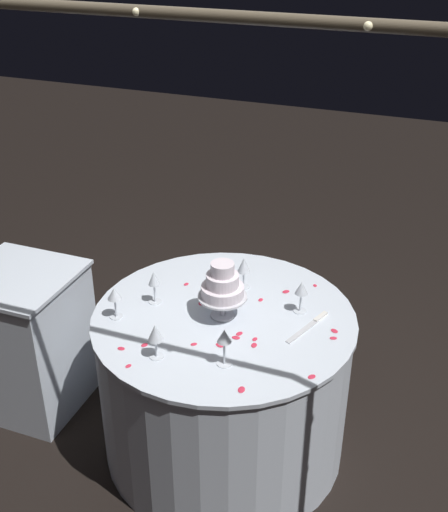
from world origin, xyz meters
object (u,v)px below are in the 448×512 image
object	(u,v)px
tiered_cake	(222,286)
cake_knife	(310,325)
decorative_arch	(167,236)
wine_glass_0	(224,338)
wine_glass_4	(114,295)
wine_glass_5	(301,290)
wine_glass_1	(243,266)
side_table	(27,340)
wine_glass_3	(154,280)
wine_glass_2	(155,334)
main_table	(224,383)

from	to	relation	value
tiered_cake	cake_knife	bearing A→B (deg)	-170.72
decorative_arch	wine_glass_0	bearing A→B (deg)	-118.80
wine_glass_4	wine_glass_5	distance (m)	0.83
cake_knife	wine_glass_1	bearing A→B (deg)	-27.88
decorative_arch	tiered_cake	xyz separation A→B (m)	(0.01, -0.54, -0.51)
side_table	wine_glass_5	size ratio (longest dim) A/B	5.05
decorative_arch	wine_glass_4	xyz separation A→B (m)	(0.45, -0.37, -0.55)
wine_glass_4	cake_knife	world-z (taller)	wine_glass_4
tiered_cake	wine_glass_3	xyz separation A→B (m)	(0.33, 0.00, -0.04)
side_table	wine_glass_3	world-z (taller)	wine_glass_3
wine_glass_2	decorative_arch	bearing A→B (deg)	132.65
wine_glass_0	wine_glass_3	world-z (taller)	wine_glass_0
wine_glass_1	wine_glass_3	world-z (taller)	wine_glass_3
decorative_arch	side_table	xyz separation A→B (m)	(1.09, -0.49, -1.04)
main_table	cake_knife	bearing A→B (deg)	-170.86
decorative_arch	side_table	distance (m)	1.58
wine_glass_2	wine_glass_3	size ratio (longest dim) A/B	0.97
wine_glass_4	wine_glass_1	bearing A→B (deg)	-135.27
decorative_arch	wine_glass_4	world-z (taller)	decorative_arch
decorative_arch	cake_knife	distance (m)	0.97
wine_glass_5	decorative_arch	bearing A→B (deg)	66.27
tiered_cake	cake_knife	distance (m)	0.42
wine_glass_0	side_table	bearing A→B (deg)	-12.66
wine_glass_2	wine_glass_4	world-z (taller)	wine_glass_2
wine_glass_0	decorative_arch	bearing A→B (deg)	61.20
main_table	wine_glass_5	world-z (taller)	wine_glass_5
wine_glass_3	wine_glass_4	world-z (taller)	wine_glass_3
wine_glass_1	wine_glass_3	xyz separation A→B (m)	(0.34, 0.27, 0.00)
wine_glass_3	wine_glass_2	bearing A→B (deg)	116.89
tiered_cake	wine_glass_0	xyz separation A→B (m)	(-0.13, 0.32, -0.03)
wine_glass_3	wine_glass_4	xyz separation A→B (m)	(0.11, 0.17, -0.00)
decorative_arch	main_table	distance (m)	1.18
wine_glass_1	wine_glass_4	xyz separation A→B (m)	(0.45, 0.44, -0.00)
decorative_arch	main_table	size ratio (longest dim) A/B	1.92
tiered_cake	wine_glass_4	world-z (taller)	tiered_cake
main_table	wine_glass_0	xyz separation A→B (m)	(-0.12, 0.32, 0.51)
side_table	wine_glass_3	xyz separation A→B (m)	(-0.74, -0.05, 0.50)
tiered_cake	wine_glass_0	distance (m)	0.35
wine_glass_3	wine_glass_5	bearing A→B (deg)	-165.82
main_table	wine_glass_3	bearing A→B (deg)	0.88
tiered_cake	wine_glass_2	bearing A→B (deg)	68.47
side_table	wine_glass_0	world-z (taller)	wine_glass_0
side_table	tiered_cake	distance (m)	1.20
decorative_arch	wine_glass_0	world-z (taller)	decorative_arch
wine_glass_2	wine_glass_5	bearing A→B (deg)	-130.98
wine_glass_1	cake_knife	distance (m)	0.45
tiered_cake	wine_glass_1	bearing A→B (deg)	-90.62
wine_glass_3	wine_glass_4	size ratio (longest dim) A/B	1.08
main_table	side_table	distance (m)	1.09
wine_glass_3	wine_glass_5	xyz separation A→B (m)	(-0.65, -0.16, -0.00)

